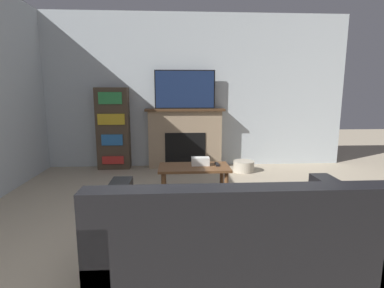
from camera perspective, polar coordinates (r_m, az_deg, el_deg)
name	(u,v)px	position (r m, az deg, el deg)	size (l,w,h in m)	color
wall_back	(184,92)	(5.45, -1.59, 9.93)	(5.87, 0.06, 2.70)	silver
fireplace	(185,138)	(5.37, -1.33, 1.17)	(1.40, 0.28, 1.06)	tan
tv	(185,89)	(5.29, -1.36, 10.34)	(1.05, 0.03, 0.67)	black
couch	(233,248)	(2.23, 7.82, -18.96)	(1.83, 0.98, 0.85)	black
coffee_table	(194,172)	(3.69, 0.40, -5.39)	(0.86, 0.46, 0.46)	brown
tissue_box	(200,161)	(3.71, 1.60, -3.32)	(0.22, 0.12, 0.10)	white
remote_control	(217,164)	(3.74, 4.78, -3.87)	(0.04, 0.15, 0.02)	black
bookshelf	(113,129)	(5.43, -14.78, 2.87)	(0.56, 0.29, 1.42)	#4C3D2D
storage_basket	(244,166)	(5.22, 9.82, -4.19)	(0.35, 0.35, 0.18)	#BCB29E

